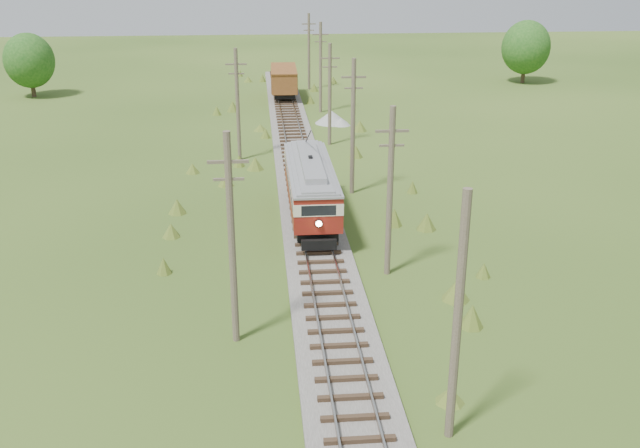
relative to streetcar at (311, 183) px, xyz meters
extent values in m
cube|color=#605B54|center=(0.00, 8.29, -2.35)|extent=(3.60, 96.00, 0.25)
cube|color=#726659|center=(-0.72, 8.29, -1.99)|extent=(0.08, 96.00, 0.17)
cube|color=#726659|center=(0.72, 8.29, -1.99)|extent=(0.08, 96.00, 0.17)
cube|color=#2D2116|center=(0.00, 8.29, -2.14)|extent=(2.40, 96.00, 0.16)
cube|color=black|center=(0.00, 0.00, -1.49)|extent=(2.22, 10.28, 0.42)
cube|color=maroon|center=(0.00, 0.00, -0.56)|extent=(2.61, 11.17, 1.02)
cube|color=beige|center=(0.00, 0.00, 0.27)|extent=(2.64, 11.23, 0.65)
cube|color=black|center=(0.00, 0.00, 0.27)|extent=(2.67, 10.72, 0.51)
cube|color=maroon|center=(0.00, 0.00, 0.74)|extent=(2.61, 11.17, 0.28)
cube|color=gray|center=(0.00, 0.00, 1.05)|extent=(2.67, 11.28, 0.35)
cube|color=gray|center=(0.00, 0.00, 1.36)|extent=(1.18, 8.38, 0.37)
sphere|color=#FFF2BF|center=(0.00, -5.66, -0.42)|extent=(0.34, 0.34, 0.34)
cylinder|color=black|center=(0.00, 1.68, 2.42)|extent=(0.06, 4.34, 1.80)
cylinder|color=black|center=(-0.70, -4.22, -1.54)|extent=(0.11, 0.74, 0.74)
cylinder|color=black|center=(0.70, -4.22, -1.54)|extent=(0.11, 0.74, 0.74)
cylinder|color=black|center=(-0.70, 4.23, -1.54)|extent=(0.11, 0.74, 0.74)
cylinder|color=black|center=(0.70, 4.23, -1.54)|extent=(0.11, 0.74, 0.74)
cube|color=black|center=(0.00, 38.68, -1.55)|extent=(2.34, 7.56, 0.52)
cube|color=brown|center=(0.00, 38.68, -0.24)|extent=(2.91, 8.41, 2.09)
cube|color=brown|center=(0.00, 38.68, 0.85)|extent=(2.96, 8.58, 0.13)
cylinder|color=black|center=(-0.84, 36.19, -1.50)|extent=(0.14, 0.84, 0.84)
cylinder|color=black|center=(0.73, 36.15, -1.50)|extent=(0.14, 0.84, 0.84)
cylinder|color=black|center=(-0.73, 41.20, -1.50)|extent=(0.14, 0.84, 0.84)
cylinder|color=black|center=(0.84, 41.16, -1.50)|extent=(0.14, 0.84, 0.84)
cone|color=gray|center=(4.01, 26.27, -1.88)|extent=(3.16, 3.16, 1.19)
cone|color=gray|center=(4.80, 25.28, -2.13)|extent=(1.78, 1.78, 0.69)
cylinder|color=brown|center=(3.10, -20.71, 1.93)|extent=(0.30, 0.30, 8.80)
cylinder|color=brown|center=(3.30, -7.71, 1.83)|extent=(0.30, 0.30, 8.60)
cube|color=brown|center=(3.30, -7.71, 4.93)|extent=(1.60, 0.12, 0.12)
cube|color=brown|center=(3.30, -7.71, 4.23)|extent=(1.20, 0.10, 0.10)
cylinder|color=brown|center=(3.20, 5.29, 2.03)|extent=(0.30, 0.30, 9.00)
cube|color=brown|center=(3.20, 5.29, 5.33)|extent=(1.60, 0.12, 0.12)
cube|color=brown|center=(3.20, 5.29, 4.63)|extent=(1.20, 0.10, 0.10)
cylinder|color=brown|center=(3.00, 18.29, 1.73)|extent=(0.30, 0.30, 8.40)
cube|color=brown|center=(3.00, 18.29, 4.73)|extent=(1.60, 0.12, 0.12)
cube|color=brown|center=(3.00, 18.29, 4.03)|extent=(1.20, 0.10, 0.10)
cylinder|color=brown|center=(3.40, 31.29, 1.98)|extent=(0.30, 0.30, 8.90)
cube|color=brown|center=(3.40, 31.29, 5.23)|extent=(1.60, 0.12, 0.12)
cube|color=brown|center=(3.40, 31.29, 4.53)|extent=(1.20, 0.10, 0.10)
cylinder|color=brown|center=(3.20, 44.29, 1.88)|extent=(0.30, 0.30, 8.70)
cube|color=brown|center=(3.20, 44.29, 5.03)|extent=(1.60, 0.12, 0.12)
cube|color=brown|center=(3.20, 44.29, 4.33)|extent=(1.20, 0.10, 0.10)
cylinder|color=brown|center=(-4.20, -13.71, 2.03)|extent=(0.30, 0.30, 9.00)
cube|color=brown|center=(-4.20, -13.71, 5.33)|extent=(1.60, 0.12, 0.12)
cube|color=brown|center=(-4.20, -13.71, 4.63)|extent=(1.20, 0.10, 0.10)
cylinder|color=brown|center=(-4.50, 14.29, 1.83)|extent=(0.30, 0.30, 8.60)
cube|color=brown|center=(-4.50, 14.29, 4.93)|extent=(1.60, 0.12, 0.12)
cube|color=brown|center=(-4.50, 14.29, 4.23)|extent=(1.20, 0.10, 0.10)
cylinder|color=#38281C|center=(-28.00, 42.29, -1.30)|extent=(0.50, 0.50, 2.34)
ellipsoid|color=#194D17|center=(-28.00, 42.29, 1.56)|extent=(5.46, 5.46, 6.01)
cylinder|color=#38281C|center=(30.00, 46.29, -1.21)|extent=(0.50, 0.50, 2.52)
ellipsoid|color=#194D17|center=(30.00, 46.29, 1.87)|extent=(5.88, 5.88, 6.47)
camera|label=1|loc=(-3.01, -40.21, 12.87)|focal=40.00mm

